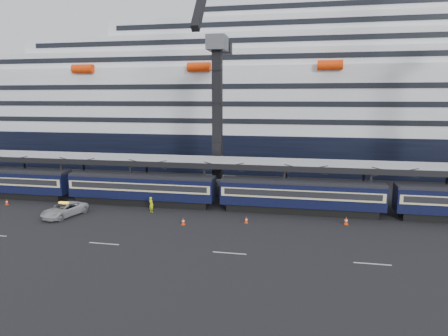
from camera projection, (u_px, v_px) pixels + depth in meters
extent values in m
plane|color=black|center=(388.00, 248.00, 36.39)|extent=(260.00, 260.00, 0.00)
cube|color=beige|center=(104.00, 244.00, 37.47)|extent=(3.00, 0.15, 0.02)
cube|color=beige|center=(230.00, 253.00, 35.19)|extent=(3.00, 0.15, 0.02)
cube|color=beige|center=(372.00, 264.00, 32.90)|extent=(3.00, 0.15, 0.02)
cube|color=black|center=(6.00, 194.00, 55.12)|extent=(17.48, 2.40, 0.90)
cube|color=black|center=(5.00, 181.00, 54.81)|extent=(19.00, 2.80, 2.70)
cube|color=beige|center=(5.00, 179.00, 54.75)|extent=(18.62, 2.92, 1.05)
cube|color=black|center=(5.00, 179.00, 54.75)|extent=(17.86, 2.98, 0.70)
cube|color=black|center=(4.00, 170.00, 54.55)|extent=(19.00, 2.50, 0.35)
cube|color=black|center=(142.00, 201.00, 51.31)|extent=(17.48, 2.40, 0.90)
cube|color=black|center=(142.00, 187.00, 51.00)|extent=(19.00, 2.80, 2.70)
cube|color=beige|center=(142.00, 185.00, 50.95)|extent=(18.62, 2.92, 1.05)
cube|color=black|center=(142.00, 185.00, 50.94)|extent=(17.86, 2.98, 0.70)
cube|color=black|center=(141.00, 176.00, 50.74)|extent=(19.00, 2.50, 0.35)
cube|color=black|center=(300.00, 209.00, 47.50)|extent=(17.48, 2.40, 0.90)
cube|color=black|center=(301.00, 194.00, 47.19)|extent=(19.00, 2.80, 2.70)
cube|color=beige|center=(301.00, 192.00, 47.14)|extent=(18.62, 2.92, 1.05)
cube|color=black|center=(301.00, 192.00, 47.13)|extent=(17.86, 2.98, 0.70)
cube|color=black|center=(301.00, 182.00, 46.93)|extent=(19.00, 2.50, 0.35)
cube|color=#9EA0A6|center=(368.00, 165.00, 48.98)|extent=(130.00, 6.00, 0.25)
cube|color=black|center=(372.00, 172.00, 46.14)|extent=(130.00, 0.25, 0.70)
cube|color=black|center=(364.00, 163.00, 51.94)|extent=(130.00, 0.25, 0.70)
cube|color=black|center=(25.00, 169.00, 61.68)|extent=(0.25, 0.25, 5.40)
cube|color=black|center=(62.00, 178.00, 54.36)|extent=(0.25, 0.25, 5.40)
cube|color=black|center=(84.00, 171.00, 59.78)|extent=(0.25, 0.25, 5.40)
cube|color=black|center=(131.00, 181.00, 52.46)|extent=(0.25, 0.25, 5.40)
cube|color=black|center=(147.00, 174.00, 57.87)|extent=(0.25, 0.25, 5.40)
cube|color=black|center=(205.00, 184.00, 50.56)|extent=(0.25, 0.25, 5.40)
cube|color=black|center=(214.00, 176.00, 55.97)|extent=(0.25, 0.25, 5.40)
cube|color=black|center=(284.00, 188.00, 48.65)|extent=(0.25, 0.25, 5.40)
cube|color=black|center=(286.00, 179.00, 54.06)|extent=(0.25, 0.25, 5.40)
cube|color=black|center=(370.00, 191.00, 46.75)|extent=(0.25, 0.25, 5.40)
cube|color=black|center=(363.00, 182.00, 52.16)|extent=(0.25, 0.25, 5.40)
cube|color=black|center=(446.00, 185.00, 50.25)|extent=(0.25, 0.25, 5.40)
cube|color=black|center=(343.00, 148.00, 80.24)|extent=(200.00, 28.00, 7.00)
cube|color=silver|center=(345.00, 101.00, 78.59)|extent=(190.00, 26.88, 12.00)
cube|color=silver|center=(347.00, 61.00, 77.30)|extent=(160.00, 24.64, 3.00)
cube|color=black|center=(355.00, 55.00, 65.34)|extent=(153.60, 0.12, 0.90)
cube|color=silver|center=(348.00, 45.00, 76.78)|extent=(124.00, 21.84, 3.00)
cube|color=black|center=(355.00, 37.00, 66.18)|extent=(119.04, 0.12, 0.90)
cube|color=silver|center=(349.00, 29.00, 76.26)|extent=(90.00, 19.04, 3.00)
cube|color=black|center=(355.00, 20.00, 67.01)|extent=(86.40, 0.12, 0.90)
cube|color=silver|center=(350.00, 13.00, 75.74)|extent=(56.00, 16.24, 3.00)
cube|color=black|center=(355.00, 3.00, 67.85)|extent=(53.76, 0.12, 0.90)
cube|color=silver|center=(307.00, 1.00, 76.83)|extent=(16.00, 12.00, 2.50)
cylinder|color=#FF3A08|center=(83.00, 69.00, 73.17)|extent=(4.00, 1.60, 1.60)
cylinder|color=#FF3A08|center=(199.00, 67.00, 68.98)|extent=(4.00, 1.60, 1.60)
cylinder|color=#FF3A08|center=(330.00, 65.00, 64.79)|extent=(4.00, 1.60, 1.60)
cube|color=#4D5055|center=(218.00, 185.00, 58.39)|extent=(4.50, 4.50, 2.00)
cube|color=black|center=(217.00, 116.00, 56.66)|extent=(1.30, 1.30, 18.00)
cube|color=#4D5055|center=(217.00, 43.00, 54.93)|extent=(2.60, 3.20, 2.00)
cube|color=black|center=(221.00, 45.00, 57.36)|extent=(0.90, 5.04, 0.90)
cube|color=black|center=(224.00, 49.00, 59.83)|extent=(2.20, 1.60, 1.60)
imported|color=#9FA3A6|center=(64.00, 210.00, 46.07)|extent=(3.88, 6.06, 1.55)
imported|color=#C9E90C|center=(151.00, 205.00, 47.67)|extent=(0.81, 0.72, 1.87)
cube|color=#FF3A08|center=(7.00, 204.00, 51.21)|extent=(0.38, 0.38, 0.04)
cone|color=#FF3A08|center=(7.00, 202.00, 51.14)|extent=(0.32, 0.32, 0.71)
cylinder|color=white|center=(7.00, 202.00, 51.14)|extent=(0.27, 0.27, 0.12)
cube|color=#FF3A08|center=(183.00, 225.00, 43.09)|extent=(0.40, 0.40, 0.04)
cone|color=#FF3A08|center=(183.00, 221.00, 43.02)|extent=(0.34, 0.34, 0.77)
cylinder|color=white|center=(183.00, 221.00, 43.02)|extent=(0.29, 0.29, 0.13)
cube|color=#FF3A08|center=(246.00, 223.00, 43.67)|extent=(0.38, 0.38, 0.04)
cone|color=#FF3A08|center=(246.00, 220.00, 43.60)|extent=(0.32, 0.32, 0.72)
cylinder|color=white|center=(246.00, 220.00, 43.60)|extent=(0.27, 0.27, 0.12)
cube|color=#FF3A08|center=(346.00, 224.00, 43.20)|extent=(0.44, 0.44, 0.05)
cone|color=#FF3A08|center=(346.00, 220.00, 43.13)|extent=(0.37, 0.37, 0.83)
cylinder|color=white|center=(346.00, 220.00, 43.13)|extent=(0.31, 0.31, 0.14)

